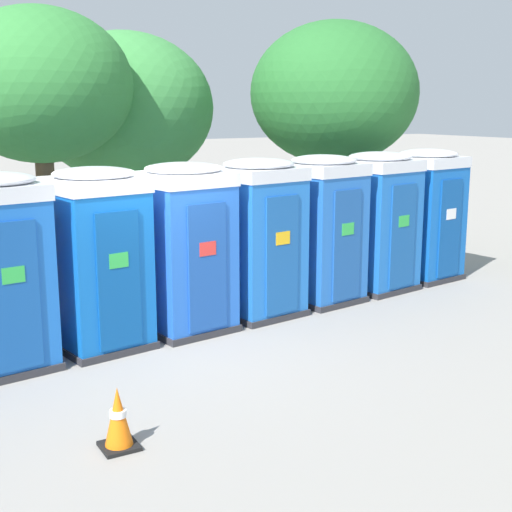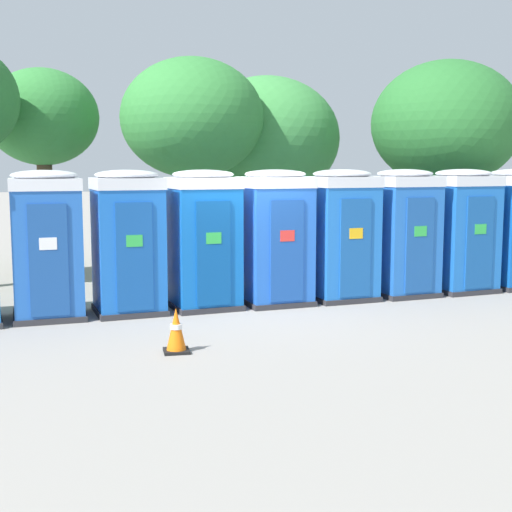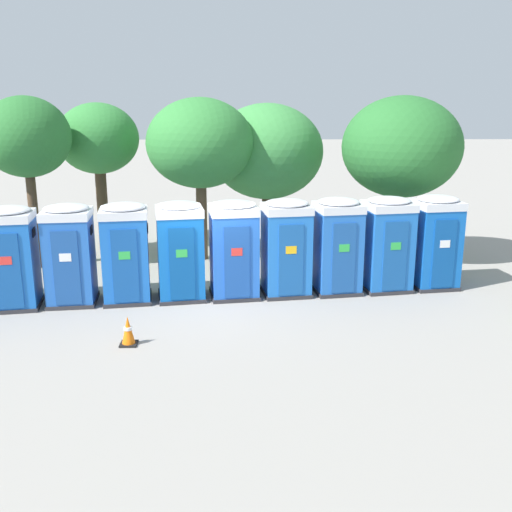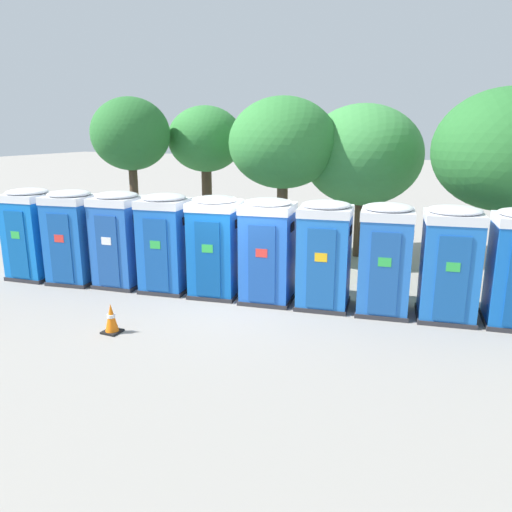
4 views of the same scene
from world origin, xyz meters
name	(u,v)px [view 3 (image 3 of 4)]	position (x,y,z in m)	size (l,w,h in m)	color
ground_plane	(209,300)	(0.00, 0.00, 0.00)	(120.00, 120.00, 0.00)	gray
portapotty_1	(11,257)	(-4.81, -0.43, 1.28)	(1.39, 1.38, 2.54)	#2D2D33
portapotty_2	(70,254)	(-3.46, -0.16, 1.28)	(1.32, 1.33, 2.54)	#2D2D33
portapotty_3	(126,252)	(-2.09, 0.00, 1.28)	(1.36, 1.36, 2.54)	#2D2D33
portapotty_4	(180,250)	(-0.72, 0.18, 1.28)	(1.38, 1.38, 2.54)	#2D2D33
portapotty_5	(234,249)	(0.66, 0.31, 1.28)	(1.39, 1.37, 2.54)	#2D2D33
portapotty_6	(286,247)	(2.02, 0.48, 1.28)	(1.38, 1.37, 2.54)	#2D2D33
portapotty_7	(337,245)	(3.39, 0.66, 1.28)	(1.35, 1.37, 2.54)	#2D2D33
portapotty_8	(387,243)	(4.76, 0.84, 1.28)	(1.41, 1.39, 2.54)	#2D2D33
portapotty_9	(435,241)	(6.12, 1.05, 1.28)	(1.34, 1.36, 2.54)	#2D2D33
street_tree_0	(402,147)	(5.72, 3.62, 3.60)	(3.63, 3.63, 5.15)	#4C3826
street_tree_1	(200,144)	(-0.44, 4.08, 3.68)	(3.33, 3.33, 5.10)	brown
street_tree_2	(26,138)	(-5.44, 3.15, 3.92)	(2.57, 2.57, 5.14)	#4C3826
street_tree_3	(98,140)	(-3.90, 5.38, 3.71)	(2.68, 2.68, 4.92)	#4C3826
street_tree_4	(267,152)	(1.68, 5.62, 3.30)	(3.79, 3.79, 4.91)	#4C3826
traffic_cone	(128,331)	(-1.53, -2.89, 0.31)	(0.36, 0.36, 0.64)	black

